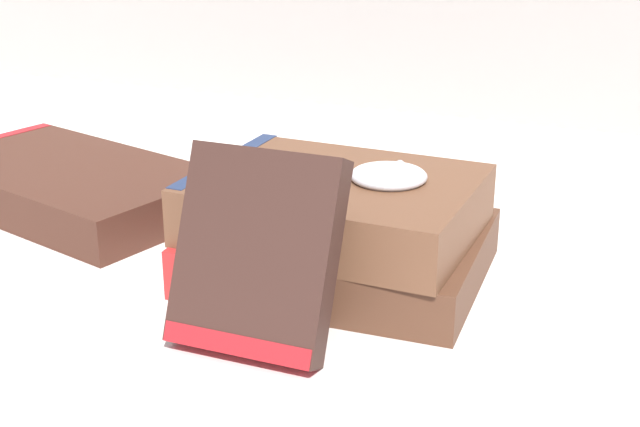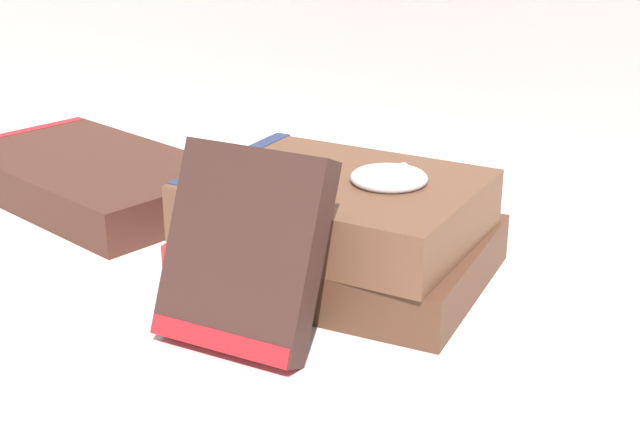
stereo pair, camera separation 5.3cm
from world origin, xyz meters
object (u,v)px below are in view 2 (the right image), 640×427
Objects in this scene: reading_glasses at (319,195)px; book_side_left at (88,176)px; pocket_watch at (389,178)px; book_flat_bottom at (336,251)px; book_leaning_front at (243,258)px; book_flat_top at (333,202)px.

book_side_left is at bearing -174.13° from reading_glasses.
book_side_left is at bearing 171.71° from pocket_watch.
pocket_watch is at bearing 7.31° from book_side_left.
pocket_watch reaches higher than book_flat_bottom.
book_flat_top is at bearing 87.92° from book_leaning_front.
pocket_watch is (0.04, 0.11, 0.02)m from book_leaning_front.
pocket_watch is 0.49× the size of reading_glasses.
pocket_watch is 0.20m from reading_glasses.
book_side_left reaches higher than book_flat_bottom.
reading_glasses is (-0.08, 0.14, -0.02)m from book_flat_bottom.
book_flat_top is 0.11m from book_leaning_front.
book_side_left is 0.31m from pocket_watch.
book_flat_bottom is 1.69× the size of book_leaning_front.
book_leaning_front reaches higher than reading_glasses.
book_side_left is at bearing 168.16° from book_flat_bottom.
pocket_watch is (0.30, -0.04, 0.06)m from book_side_left.
book_leaning_front is 1.06× the size of reading_glasses.
book_flat_top is 0.17m from reading_glasses.
pocket_watch is at bearing 0.81° from book_flat_bottom.
book_side_left is 2.36× the size of book_leaning_front.
reading_glasses is (-0.08, 0.14, -0.05)m from book_flat_top.
book_flat_top is 0.68× the size of book_side_left.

